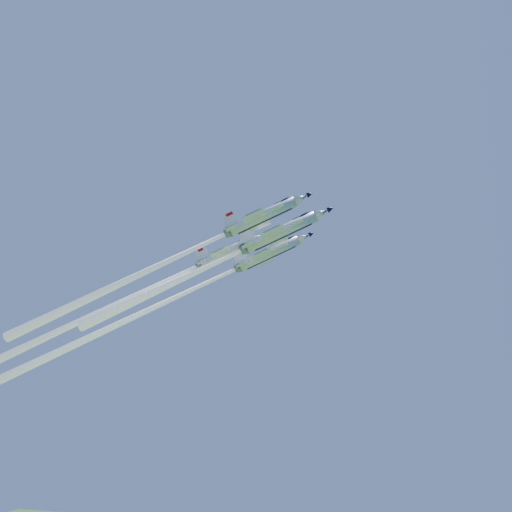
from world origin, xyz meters
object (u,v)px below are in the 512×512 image
(jet_lead, at_px, (212,264))
(jet_slot, at_px, (136,295))
(jet_right, at_px, (165,262))
(jet_left, at_px, (160,304))

(jet_lead, distance_m, jet_slot, 15.27)
(jet_right, bearing_deg, jet_lead, 149.97)
(jet_lead, bearing_deg, jet_left, -123.12)
(jet_lead, xyz_separation_m, jet_right, (-3.68, -10.74, -1.87))
(jet_left, height_order, jet_right, jet_left)
(jet_slot, bearing_deg, jet_lead, 85.94)
(jet_right, bearing_deg, jet_left, -160.59)
(jet_lead, distance_m, jet_left, 15.27)
(jet_right, xyz_separation_m, jet_slot, (-10.63, 8.97, -3.13))
(jet_left, distance_m, jet_slot, 7.21)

